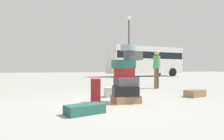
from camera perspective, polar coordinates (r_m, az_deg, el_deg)
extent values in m
plane|color=#9E9E99|center=(4.81, -0.11, -10.03)|extent=(80.00, 80.00, 0.00)
cube|color=olive|center=(5.15, 3.96, -8.26)|extent=(0.69, 0.50, 0.19)
cube|color=black|center=(5.08, 3.81, -5.92)|extent=(0.66, 0.49, 0.24)
cube|color=#4C4C51|center=(5.16, 4.03, -3.24)|extent=(0.59, 0.43, 0.22)
cube|color=maroon|center=(5.20, 3.46, -0.77)|extent=(0.53, 0.40, 0.22)
cube|color=#26594C|center=(5.21, 3.24, 1.64)|extent=(0.55, 0.39, 0.22)
cube|color=#4C4C51|center=(5.32, 6.00, 4.00)|extent=(0.44, 0.33, 0.22)
cylinder|color=gray|center=(5.09, 4.54, 6.25)|extent=(0.38, 0.38, 0.14)
cube|color=beige|center=(6.25, 1.50, -6.21)|extent=(0.79, 0.40, 0.30)
cube|color=olive|center=(6.75, 22.38, -6.12)|extent=(0.71, 0.53, 0.21)
cube|color=#26594C|center=(3.98, -7.72, -10.92)|extent=(0.82, 0.60, 0.18)
cube|color=maroon|center=(4.71, -4.69, -6.35)|extent=(0.29, 0.44, 0.64)
cylinder|color=brown|center=(9.07, 12.77, -2.35)|extent=(0.12, 0.12, 0.86)
cylinder|color=brown|center=(8.87, 12.23, -2.42)|extent=(0.12, 0.12, 0.86)
cylinder|color=#4C9959|center=(8.96, 12.51, 2.18)|extent=(0.30, 0.30, 0.57)
sphere|color=tan|center=(8.98, 12.52, 4.69)|extent=(0.22, 0.22, 0.22)
cube|color=silver|center=(22.26, 9.41, 2.72)|extent=(8.69, 3.89, 2.80)
cube|color=black|center=(22.29, 9.41, 3.98)|extent=(8.53, 3.88, 0.70)
cylinder|color=black|center=(24.89, 12.88, -0.52)|extent=(0.93, 0.40, 0.90)
cylinder|color=black|center=(22.99, 16.77, -0.61)|extent=(0.93, 0.40, 0.90)
cylinder|color=black|center=(21.90, 1.67, -0.64)|extent=(0.93, 0.40, 0.90)
cylinder|color=black|center=(19.72, 5.02, -0.76)|extent=(0.93, 0.40, 0.90)
cylinder|color=#333338|center=(17.87, 4.80, 5.96)|extent=(0.12, 0.12, 5.17)
sphere|color=#F2F2CC|center=(18.33, 4.81, 14.41)|extent=(0.36, 0.36, 0.36)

